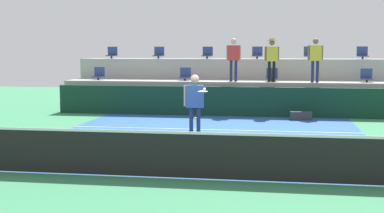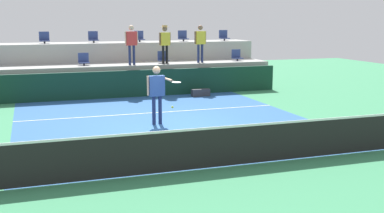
% 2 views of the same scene
% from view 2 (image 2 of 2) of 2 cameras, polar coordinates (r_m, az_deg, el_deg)
% --- Properties ---
extents(ground_plane, '(40.00, 40.00, 0.00)m').
position_cam_2_polar(ground_plane, '(14.23, -2.37, -2.56)').
color(ground_plane, '#388456').
extents(court_inner_paint, '(9.00, 10.00, 0.01)m').
position_cam_2_polar(court_inner_paint, '(15.17, -3.44, -1.74)').
color(court_inner_paint, '#285693').
rests_on(court_inner_paint, ground_plane).
extents(court_service_line, '(9.00, 0.06, 0.00)m').
position_cam_2_polar(court_service_line, '(16.50, -4.73, -0.75)').
color(court_service_line, white).
rests_on(court_service_line, ground_plane).
extents(tennis_net, '(10.48, 0.08, 1.07)m').
position_cam_2_polar(tennis_net, '(10.45, 3.86, -4.57)').
color(tennis_net, black).
rests_on(tennis_net, ground_plane).
extents(sponsor_backboard, '(13.00, 0.16, 1.10)m').
position_cam_2_polar(sponsor_backboard, '(19.88, -7.30, 2.70)').
color(sponsor_backboard, '#0F3323').
rests_on(sponsor_backboard, ground_plane).
extents(seating_tier_lower, '(13.00, 1.80, 1.25)m').
position_cam_2_polar(seating_tier_lower, '(21.13, -8.01, 3.35)').
color(seating_tier_lower, '#9E9E99').
rests_on(seating_tier_lower, ground_plane).
extents(seating_tier_upper, '(13.00, 1.80, 2.10)m').
position_cam_2_polar(seating_tier_upper, '(22.85, -8.90, 4.92)').
color(seating_tier_upper, '#9E9E99').
rests_on(seating_tier_upper, ground_plane).
extents(stadium_chair_lower_left, '(0.44, 0.40, 0.52)m').
position_cam_2_polar(stadium_chair_lower_left, '(20.73, -12.75, 5.39)').
color(stadium_chair_lower_left, '#2D2D33').
rests_on(stadium_chair_lower_left, seating_tier_lower).
extents(stadium_chair_lower_right, '(0.44, 0.40, 0.52)m').
position_cam_2_polar(stadium_chair_lower_right, '(21.37, -3.46, 5.77)').
color(stadium_chair_lower_right, '#2D2D33').
rests_on(stadium_chair_lower_right, seating_tier_lower).
extents(stadium_chair_lower_far_right, '(0.44, 0.40, 0.52)m').
position_cam_2_polar(stadium_chair_lower_far_right, '(22.57, 5.34, 6.00)').
color(stadium_chair_lower_far_right, '#2D2D33').
rests_on(stadium_chair_lower_far_right, seating_tier_lower).
extents(stadium_chair_upper_left, '(0.44, 0.40, 0.52)m').
position_cam_2_polar(stadium_chair_upper_left, '(22.37, -17.15, 7.72)').
color(stadium_chair_upper_left, '#2D2D33').
rests_on(stadium_chair_upper_left, seating_tier_upper).
extents(stadium_chair_upper_mid_left, '(0.44, 0.40, 0.52)m').
position_cam_2_polar(stadium_chair_upper_mid_left, '(22.54, -11.65, 7.99)').
color(stadium_chair_upper_mid_left, '#2D2D33').
rests_on(stadium_chair_upper_mid_left, seating_tier_upper).
extents(stadium_chair_upper_mid_right, '(0.44, 0.40, 0.52)m').
position_cam_2_polar(stadium_chair_upper_mid_right, '(22.90, -6.29, 8.17)').
color(stadium_chair_upper_mid_right, '#2D2D33').
rests_on(stadium_chair_upper_mid_right, seating_tier_upper).
extents(stadium_chair_upper_right, '(0.44, 0.40, 0.52)m').
position_cam_2_polar(stadium_chair_upper_right, '(23.47, -1.08, 8.29)').
color(stadium_chair_upper_right, '#2D2D33').
rests_on(stadium_chair_upper_right, seating_tier_upper).
extents(stadium_chair_upper_far_right, '(0.44, 0.40, 0.52)m').
position_cam_2_polar(stadium_chair_upper_far_right, '(24.21, 3.81, 8.33)').
color(stadium_chair_upper_far_right, '#2D2D33').
rests_on(stadium_chair_upper_far_right, seating_tier_upper).
extents(tennis_player, '(0.80, 1.21, 1.79)m').
position_cam_2_polar(tennis_player, '(14.52, -4.14, 2.11)').
color(tennis_player, navy).
rests_on(tennis_player, ground_plane).
extents(spectator_in_white, '(0.59, 0.25, 1.67)m').
position_cam_2_polar(spectator_in_white, '(20.60, -7.21, 7.73)').
color(spectator_in_white, navy).
rests_on(spectator_in_white, seating_tier_lower).
extents(spectator_with_hat, '(0.57, 0.46, 1.66)m').
position_cam_2_polar(spectator_with_hat, '(20.95, -3.24, 7.86)').
color(spectator_with_hat, black).
rests_on(spectator_with_hat, seating_tier_lower).
extents(spectator_leaning_on_rail, '(0.58, 0.25, 1.65)m').
position_cam_2_polar(spectator_leaning_on_rail, '(21.44, 0.99, 7.89)').
color(spectator_leaning_on_rail, navy).
rests_on(spectator_leaning_on_rail, seating_tier_lower).
extents(tennis_ball, '(0.07, 0.07, 0.07)m').
position_cam_2_polar(tennis_ball, '(13.65, -2.34, -0.07)').
color(tennis_ball, '#CCE033').
extents(equipment_bag, '(0.76, 0.28, 0.30)m').
position_cam_2_polar(equipment_bag, '(19.97, 1.03, 1.66)').
color(equipment_bag, '#333338').
rests_on(equipment_bag, ground_plane).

